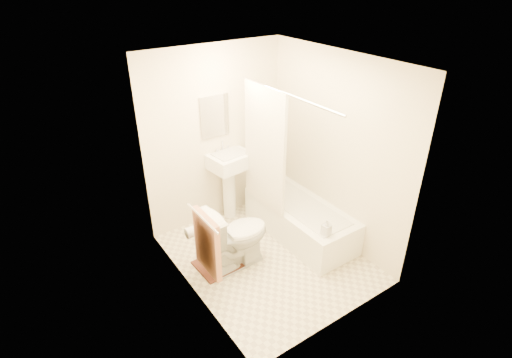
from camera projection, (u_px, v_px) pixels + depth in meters
floor at (267, 257)px, 4.96m from camera, size 2.40×2.40×0.00m
ceiling at (271, 61)px, 3.81m from camera, size 2.40×2.40×0.00m
wall_back at (215, 137)px, 5.25m from camera, size 2.00×0.02×2.40m
wall_left at (186, 199)px, 3.89m from camera, size 0.02×2.40×2.40m
wall_right at (335, 151)px, 4.88m from camera, size 0.02×2.40×2.40m
mirror at (215, 116)px, 5.10m from camera, size 0.40×0.03×0.55m
curtain_rod at (287, 94)px, 4.22m from camera, size 0.03×1.70×0.03m
shower_curtain at (265, 149)px, 4.89m from camera, size 0.04×0.80×1.55m
towel_bar at (202, 218)px, 3.77m from camera, size 0.02×0.60×0.02m
towel at (207, 244)px, 3.94m from camera, size 0.06×0.45×0.66m
toilet_paper at (191, 232)px, 4.25m from camera, size 0.11×0.12×0.12m
toilet at (235, 236)px, 4.66m from camera, size 0.85×0.49×0.82m
sink at (230, 183)px, 5.52m from camera, size 0.60×0.50×1.08m
bathtub at (300, 220)px, 5.29m from camera, size 0.70×1.59×0.45m
bath_mat at (222, 262)px, 4.86m from camera, size 0.64×0.49×0.02m
soap_bottle at (326, 228)px, 4.57m from camera, size 0.10×0.11×0.21m
scrub_brush at (270, 189)px, 5.51m from camera, size 0.12×0.19×0.04m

